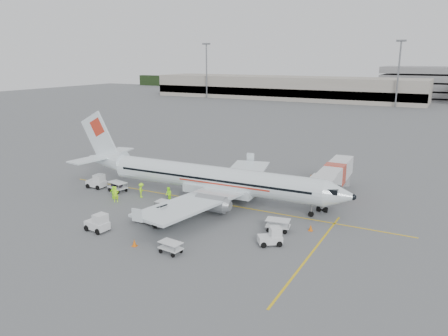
% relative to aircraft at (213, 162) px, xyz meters
% --- Properties ---
extents(ground, '(360.00, 360.00, 0.00)m').
position_rel_aircraft_xyz_m(ground, '(0.54, -0.41, -4.82)').
color(ground, '#56595B').
extents(stripe_lead, '(44.00, 0.20, 0.01)m').
position_rel_aircraft_xyz_m(stripe_lead, '(0.54, -0.41, -4.81)').
color(stripe_lead, yellow).
rests_on(stripe_lead, ground).
extents(stripe_cross, '(0.20, 20.00, 0.01)m').
position_rel_aircraft_xyz_m(stripe_cross, '(14.54, -8.41, -4.81)').
color(stripe_cross, yellow).
rests_on(stripe_cross, ground).
extents(terminal_west, '(110.00, 22.00, 9.00)m').
position_rel_aircraft_xyz_m(terminal_west, '(-39.46, 129.59, -0.32)').
color(terminal_west, gray).
rests_on(terminal_west, ground).
extents(treeline, '(300.00, 3.00, 6.00)m').
position_rel_aircraft_xyz_m(treeline, '(0.54, 174.59, -1.82)').
color(treeline, black).
rests_on(treeline, ground).
extents(mast_west, '(3.20, 1.20, 22.00)m').
position_rel_aircraft_xyz_m(mast_west, '(-69.46, 117.59, 6.18)').
color(mast_west, slate).
rests_on(mast_west, ground).
extents(mast_center, '(3.20, 1.20, 22.00)m').
position_rel_aircraft_xyz_m(mast_center, '(5.54, 117.59, 6.18)').
color(mast_center, slate).
rests_on(mast_center, ground).
extents(aircraft, '(35.79, 28.48, 9.63)m').
position_rel_aircraft_xyz_m(aircraft, '(0.00, 0.00, 0.00)').
color(aircraft, white).
rests_on(aircraft, ground).
extents(jet_bridge, '(3.55, 15.88, 4.14)m').
position_rel_aircraft_xyz_m(jet_bridge, '(12.21, 8.17, -2.74)').
color(jet_bridge, silver).
rests_on(jet_bridge, ground).
extents(belt_loader, '(5.60, 2.88, 2.89)m').
position_rel_aircraft_xyz_m(belt_loader, '(-2.31, -9.13, -3.37)').
color(belt_loader, silver).
rests_on(belt_loader, ground).
extents(tug_fore, '(2.46, 2.26, 1.66)m').
position_rel_aircraft_xyz_m(tug_fore, '(10.64, -8.42, -3.99)').
color(tug_fore, silver).
rests_on(tug_fore, ground).
extents(tug_mid, '(2.51, 1.61, 1.84)m').
position_rel_aircraft_xyz_m(tug_mid, '(-5.69, -13.34, -3.90)').
color(tug_mid, silver).
rests_on(tug_mid, ground).
extents(tug_aft, '(2.47, 1.48, 1.87)m').
position_rel_aircraft_xyz_m(tug_aft, '(-16.35, -2.41, -3.88)').
color(tug_aft, silver).
rests_on(tug_aft, ground).
extents(cart_loaded_a, '(2.30, 1.40, 1.18)m').
position_rel_aircraft_xyz_m(cart_loaded_a, '(-2.96, -5.56, -4.23)').
color(cart_loaded_a, silver).
rests_on(cart_loaded_a, ground).
extents(cart_loaded_b, '(2.71, 1.94, 1.28)m').
position_rel_aircraft_xyz_m(cart_loaded_b, '(-12.71, -2.41, -4.17)').
color(cart_loaded_b, silver).
rests_on(cart_loaded_b, ground).
extents(cart_empty_a, '(2.18, 1.45, 1.06)m').
position_rel_aircraft_xyz_m(cart_empty_a, '(3.65, -14.16, -4.28)').
color(cart_empty_a, silver).
rests_on(cart_empty_a, ground).
extents(cart_empty_b, '(2.54, 1.77, 1.22)m').
position_rel_aircraft_xyz_m(cart_empty_b, '(10.09, -5.02, -4.21)').
color(cart_empty_b, silver).
rests_on(cart_empty_b, ground).
extents(cone_nose, '(0.41, 0.41, 0.67)m').
position_rel_aircraft_xyz_m(cone_nose, '(12.94, -3.44, -4.48)').
color(cone_nose, orange).
rests_on(cone_nose, ground).
extents(cone_port, '(0.40, 0.40, 0.65)m').
position_rel_aircraft_xyz_m(cone_port, '(7.21, 15.31, -4.49)').
color(cone_port, orange).
rests_on(cone_port, ground).
extents(cone_stbd, '(0.43, 0.43, 0.70)m').
position_rel_aircraft_xyz_m(cone_stbd, '(-0.10, -14.51, -4.47)').
color(cone_stbd, orange).
rests_on(cone_stbd, ground).
extents(crew_a, '(0.82, 0.79, 1.90)m').
position_rel_aircraft_xyz_m(crew_a, '(-10.07, -5.70, -3.87)').
color(crew_a, '#A7FF15').
rests_on(crew_a, ground).
extents(crew_b, '(1.06, 0.98, 1.75)m').
position_rel_aircraft_xyz_m(crew_b, '(-4.70, -2.56, -3.94)').
color(crew_b, '#A7FF15').
rests_on(crew_b, ground).
extents(crew_c, '(1.17, 1.36, 1.82)m').
position_rel_aircraft_xyz_m(crew_c, '(-8.53, -2.84, -3.90)').
color(crew_c, '#A7FF15').
rests_on(crew_c, ground).
extents(crew_d, '(0.94, 0.40, 1.61)m').
position_rel_aircraft_xyz_m(crew_d, '(-11.10, -4.94, -4.01)').
color(crew_d, '#A7FF15').
rests_on(crew_d, ground).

